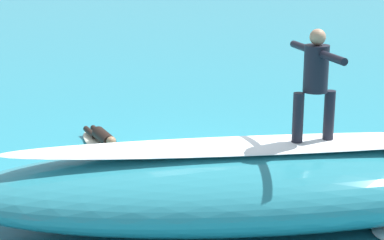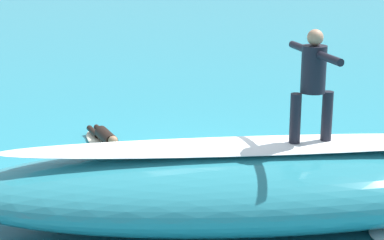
{
  "view_description": "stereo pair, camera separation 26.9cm",
  "coord_description": "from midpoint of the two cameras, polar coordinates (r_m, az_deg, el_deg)",
  "views": [
    {
      "loc": [
        4.84,
        9.85,
        4.1
      ],
      "look_at": [
        0.0,
        0.14,
        1.06
      ],
      "focal_mm": 61.44,
      "sensor_mm": 36.0,
      "label": 1
    },
    {
      "loc": [
        4.6,
        9.97,
        4.1
      ],
      "look_at": [
        0.0,
        0.14,
        1.06
      ],
      "focal_mm": 61.44,
      "sensor_mm": 36.0,
      "label": 2
    }
  ],
  "objects": [
    {
      "name": "wave_foam_lip",
      "position": [
        9.57,
        6.66,
        -2.22
      ],
      "size": [
        7.4,
        3.36,
        0.08
      ],
      "primitive_type": "ellipsoid",
      "rotation": [
        0.0,
        0.0,
        -0.34
      ],
      "color": "white",
      "rests_on": "wave_crest"
    },
    {
      "name": "wave_crest",
      "position": [
        9.78,
        6.55,
        -5.62
      ],
      "size": [
        9.21,
        5.4,
        1.14
      ],
      "primitive_type": "ellipsoid",
      "rotation": [
        0.0,
        0.0,
        -0.34
      ],
      "color": "teal",
      "rests_on": "ground_plane"
    },
    {
      "name": "surfboard_riding",
      "position": [
        9.76,
        10.97,
        -2.1
      ],
      "size": [
        2.3,
        0.93,
        0.07
      ],
      "primitive_type": "ellipsoid",
      "rotation": [
        0.0,
        0.0,
        -0.17
      ],
      "color": "#EAE5C6",
      "rests_on": "wave_crest"
    },
    {
      "name": "surfer_paddling",
      "position": [
        13.37,
        -7.03,
        -1.37
      ],
      "size": [
        0.3,
        1.56,
        0.28
      ],
      "rotation": [
        0.0,
        0.0,
        1.55
      ],
      "color": "black",
      "rests_on": "surfboard_paddling"
    },
    {
      "name": "surfboard_paddling",
      "position": [
        13.31,
        -6.85,
        -2.19
      ],
      "size": [
        0.62,
        2.29,
        0.09
      ],
      "primitive_type": "ellipsoid",
      "rotation": [
        0.0,
        0.0,
        1.55
      ],
      "color": "#EAE5C6",
      "rests_on": "ground_plane"
    },
    {
      "name": "foam_patch_mid",
      "position": [
        10.56,
        15.51,
        -7.36
      ],
      "size": [
        1.09,
        1.09,
        0.15
      ],
      "primitive_type": "ellipsoid",
      "rotation": [
        0.0,
        0.0,
        2.4
      ],
      "color": "white",
      "rests_on": "ground_plane"
    },
    {
      "name": "ground_plane",
      "position": [
        11.72,
        0.38,
        -4.82
      ],
      "size": [
        120.0,
        120.0,
        0.0
      ],
      "primitive_type": "plane",
      "color": "teal"
    },
    {
      "name": "surfer_riding",
      "position": [
        9.51,
        11.28,
        3.61
      ],
      "size": [
        0.65,
        1.56,
        1.65
      ],
      "rotation": [
        0.0,
        0.0,
        -0.17
      ],
      "color": "black",
      "rests_on": "surfboard_riding"
    }
  ]
}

